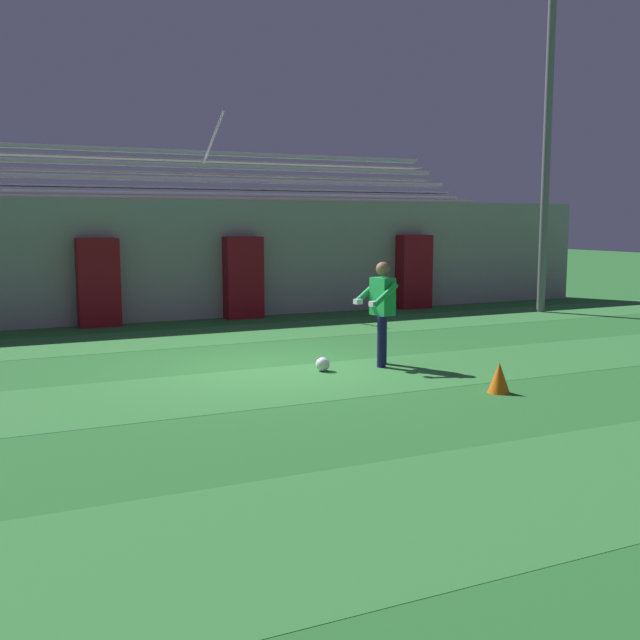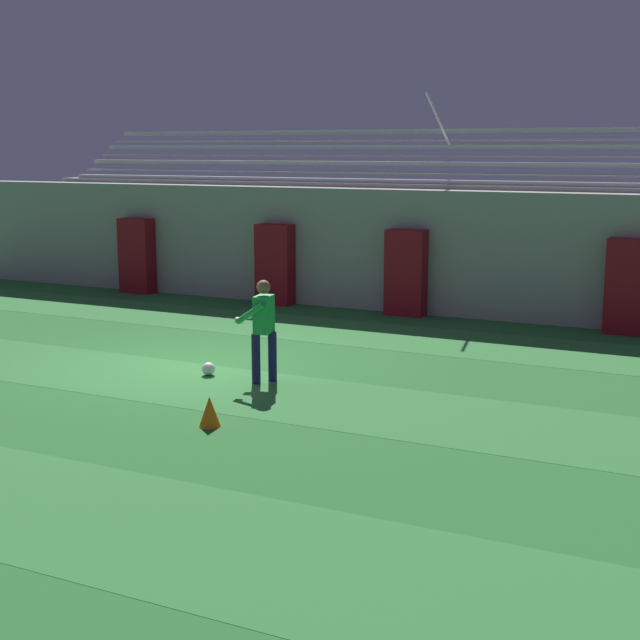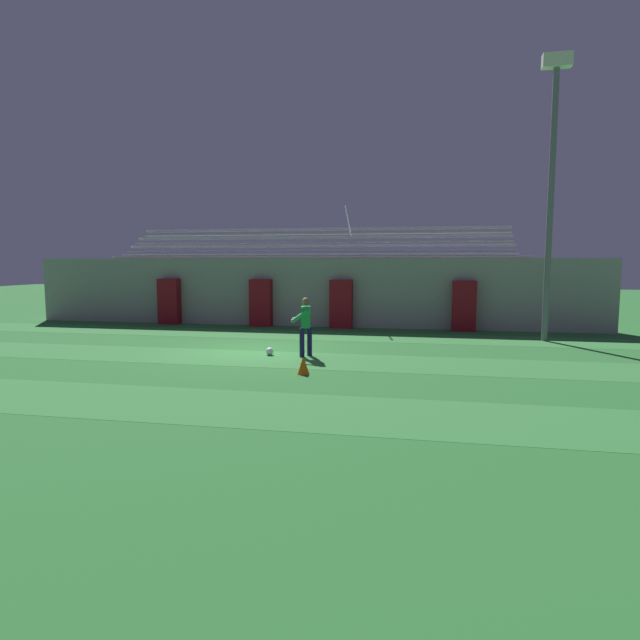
{
  "view_description": "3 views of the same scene",
  "coord_description": "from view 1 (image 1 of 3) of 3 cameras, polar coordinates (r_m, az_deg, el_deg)",
  "views": [
    {
      "loc": [
        -4.27,
        -10.87,
        2.32
      ],
      "look_at": [
        0.68,
        -0.41,
        0.78
      ],
      "focal_mm": 42.0,
      "sensor_mm": 36.0,
      "label": 1
    },
    {
      "loc": [
        8.58,
        -12.72,
        3.71
      ],
      "look_at": [
        2.03,
        0.8,
        0.81
      ],
      "focal_mm": 50.0,
      "sensor_mm": 36.0,
      "label": 2
    },
    {
      "loc": [
        5.0,
        -15.14,
        2.68
      ],
      "look_at": [
        2.23,
        -1.18,
        1.11
      ],
      "focal_mm": 30.0,
      "sensor_mm": 36.0,
      "label": 3
    }
  ],
  "objects": [
    {
      "name": "turf_stripe_far",
      "position": [
        15.31,
        -8.84,
        -1.2
      ],
      "size": [
        28.0,
        2.41,
        0.01
      ],
      "primitive_type": "cube",
      "color": "#337A38",
      "rests_on": "ground"
    },
    {
      "name": "padding_pillar_gate_left",
      "position": [
        17.07,
        -16.53,
        2.74
      ],
      "size": [
        0.89,
        0.44,
        1.94
      ],
      "primitive_type": "cube",
      "color": "maroon",
      "rests_on": "ground"
    },
    {
      "name": "turf_stripe_near",
      "position": [
        6.88,
        15.33,
        -12.39
      ],
      "size": [
        28.0,
        2.41,
        0.01
      ],
      "primitive_type": "cube",
      "color": "#337A38",
      "rests_on": "ground"
    },
    {
      "name": "padding_pillar_gate_right",
      "position": [
        17.89,
        -5.86,
        3.23
      ],
      "size": [
        0.89,
        0.44,
        1.94
      ],
      "primitive_type": "cube",
      "color": "maroon",
      "rests_on": "ground"
    },
    {
      "name": "back_wall",
      "position": [
        17.91,
        -11.54,
        4.5
      ],
      "size": [
        24.0,
        0.6,
        2.8
      ],
      "primitive_type": "cube",
      "color": "#999691",
      "rests_on": "ground"
    },
    {
      "name": "traffic_cone",
      "position": [
        10.43,
        13.49,
        -4.29
      ],
      "size": [
        0.3,
        0.3,
        0.42
      ],
      "primitive_type": "cone",
      "color": "orange",
      "rests_on": "ground"
    },
    {
      "name": "floodlight_pole",
      "position": [
        20.12,
        17.09,
        17.13
      ],
      "size": [
        0.9,
        0.36,
        9.3
      ],
      "color": "slate",
      "rests_on": "ground"
    },
    {
      "name": "turf_stripe_mid",
      "position": [
        10.84,
        -1.53,
        -4.75
      ],
      "size": [
        28.0,
        2.41,
        0.01
      ],
      "primitive_type": "cube",
      "color": "#337A38",
      "rests_on": "ground"
    },
    {
      "name": "ground_plane",
      "position": [
        11.9,
        -3.82,
        -3.66
      ],
      "size": [
        80.0,
        80.0,
        0.0
      ],
      "primitive_type": "plane",
      "color": "#286B2D"
    },
    {
      "name": "bleacher_stand",
      "position": [
        19.84,
        -12.94,
        5.03
      ],
      "size": [
        18.0,
        3.35,
        5.03
      ],
      "color": "#999691",
      "rests_on": "ground"
    },
    {
      "name": "padding_pillar_far_right",
      "position": [
        19.99,
        7.17,
        3.66
      ],
      "size": [
        0.89,
        0.44,
        1.94
      ],
      "primitive_type": "cube",
      "color": "maroon",
      "rests_on": "ground"
    },
    {
      "name": "soccer_ball",
      "position": [
        11.6,
        0.21,
        -3.39
      ],
      "size": [
        0.22,
        0.22,
        0.22
      ],
      "primitive_type": "sphere",
      "color": "white",
      "rests_on": "ground"
    },
    {
      "name": "goalkeeper",
      "position": [
        11.96,
        4.71,
        1.01
      ],
      "size": [
        0.59,
        0.64,
        1.67
      ],
      "color": "#19194C",
      "rests_on": "ground"
    }
  ]
}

